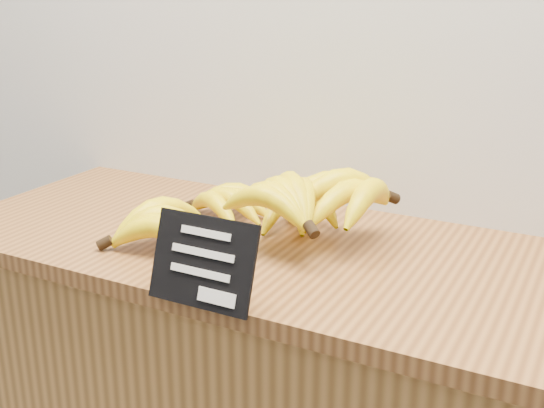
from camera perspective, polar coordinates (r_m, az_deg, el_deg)
The scene contains 3 objects.
counter_top at distance 1.24m, azimuth 1.08°, elevation -3.96°, with size 1.31×0.54×0.03m, color brown.
chalkboard_sign at distance 1.00m, azimuth -5.82°, elevation -4.85°, with size 0.17×0.01×0.13m, color black.
banana_pile at distance 1.23m, azimuth -0.37°, elevation -0.30°, with size 0.53×0.36×0.13m.
Camera 1 is at (0.41, 1.73, 1.39)m, focal length 45.00 mm.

